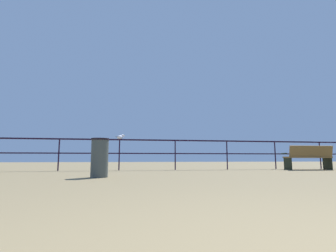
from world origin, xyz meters
name	(u,v)px	position (x,y,z in m)	size (l,w,h in m)	color
pier_railing	(148,147)	(0.00, 8.84, 0.80)	(22.06, 0.05, 1.09)	black
bench_near_left	(309,156)	(5.84, 8.05, 0.50)	(1.70, 0.68, 0.87)	brown
seagull_on_rail	(120,137)	(-0.98, 8.86, 1.17)	(0.33, 0.26, 0.18)	silver
trash_bin	(100,158)	(-1.35, 5.57, 0.43)	(0.39, 0.39, 0.85)	#3E4541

